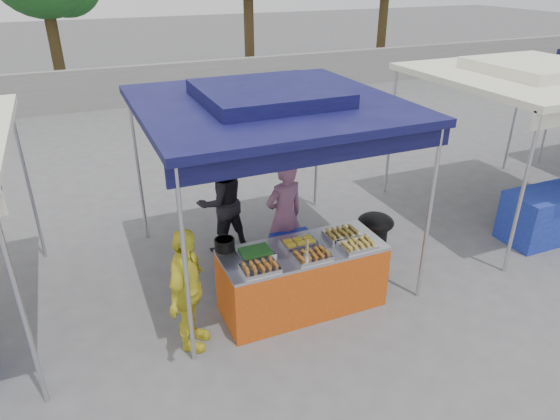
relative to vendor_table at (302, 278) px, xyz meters
name	(u,v)px	position (x,y,z in m)	size (l,w,h in m)	color
ground_plane	(298,301)	(0.00, 0.10, -0.43)	(80.00, 80.00, 0.00)	#58585A
back_wall	(146,85)	(0.00, 11.10, 0.17)	(40.00, 0.25, 1.20)	gray
main_canopy	(268,103)	(0.00, 1.07, 1.94)	(3.20, 3.20, 2.57)	#B8B8BF
neighbor_stall_right	(545,129)	(4.50, 0.67, 1.18)	(3.20, 3.20, 2.57)	#B8B8BF
vendor_table	(302,278)	(0.00, 0.00, 0.00)	(2.00, 0.80, 0.85)	#BE4911
food_tray_fl	(260,268)	(-0.65, -0.24, 0.46)	(0.42, 0.30, 0.07)	silver
food_tray_fm	(312,256)	(0.00, -0.24, 0.46)	(0.42, 0.30, 0.07)	silver
food_tray_fr	(358,245)	(0.62, -0.23, 0.46)	(0.42, 0.30, 0.07)	silver
food_tray_bl	(255,253)	(-0.58, 0.08, 0.46)	(0.42, 0.30, 0.07)	silver
food_tray_bm	(299,242)	(0.00, 0.10, 0.46)	(0.42, 0.30, 0.07)	silver
food_tray_br	(342,234)	(0.58, 0.09, 0.46)	(0.42, 0.30, 0.07)	silver
cooking_pot	(225,244)	(-0.87, 0.35, 0.50)	(0.24, 0.24, 0.14)	black
skewer_cup	(307,259)	(-0.09, -0.30, 0.48)	(0.09, 0.09, 0.11)	#B8B8BF
wok_burner	(374,237)	(1.32, 0.42, 0.08)	(0.51, 0.51, 0.85)	black
crate_left	(254,280)	(-0.43, 0.58, -0.27)	(0.51, 0.36, 0.31)	#13249F
crate_right	(293,267)	(0.17, 0.64, -0.26)	(0.55, 0.38, 0.33)	#13249F
crate_stacked	(293,247)	(0.17, 0.64, 0.07)	(0.55, 0.38, 0.33)	#13249F
vendor_woman	(284,216)	(0.17, 0.94, 0.39)	(0.59, 0.39, 1.62)	#875576
helper_man	(221,202)	(-0.48, 1.78, 0.36)	(0.77, 0.60, 1.58)	black
customer_person	(187,291)	(-1.46, -0.15, 0.32)	(0.87, 0.36, 1.49)	yellow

